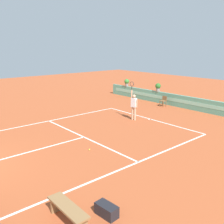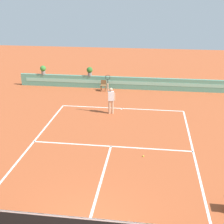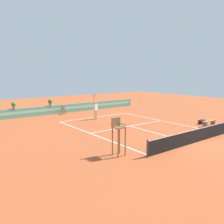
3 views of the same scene
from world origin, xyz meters
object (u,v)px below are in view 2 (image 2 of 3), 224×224
potted_plant_left (90,71)px  potted_plant_far_left (43,69)px  tennis_player (111,98)px  ball_kid_chair (103,85)px  tennis_ball_near_baseline (143,156)px

potted_plant_left → potted_plant_far_left: 3.93m
tennis_player → ball_kid_chair: bearing=104.7°
tennis_player → potted_plant_left: bearing=114.3°
tennis_ball_near_baseline → potted_plant_left: bearing=113.8°
ball_kid_chair → tennis_player: bearing=-75.3°
potted_plant_left → potted_plant_far_left: (-3.93, 0.00, 0.00)m
tennis_player → potted_plant_far_left: size_ratio=3.57×
tennis_ball_near_baseline → potted_plant_left: 11.92m
ball_kid_chair → tennis_ball_near_baseline: bearing=-70.6°
tennis_ball_near_baseline → potted_plant_far_left: potted_plant_far_left is taller
potted_plant_left → potted_plant_far_left: size_ratio=1.00×
tennis_ball_near_baseline → potted_plant_left: size_ratio=0.09×
ball_kid_chair → tennis_player: (1.25, -4.78, 0.57)m
tennis_ball_near_baseline → potted_plant_far_left: (-8.72, 10.83, 1.38)m
tennis_player → potted_plant_left: 6.06m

